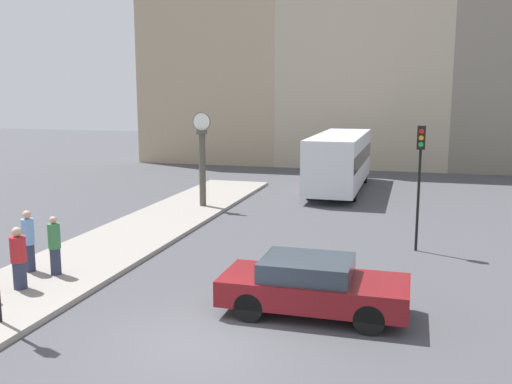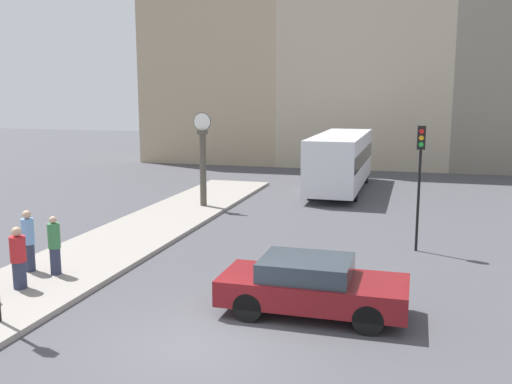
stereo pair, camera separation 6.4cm
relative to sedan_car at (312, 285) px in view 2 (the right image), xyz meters
The scene contains 10 objects.
ground_plane 3.04m from the sedan_car, 131.56° to the right, with size 120.00×120.00×0.00m, color #47474C.
sidewalk_corner 10.26m from the sedan_car, 136.83° to the left, with size 3.46×22.45×0.14m, color gray.
building_row 29.50m from the sedan_car, 93.25° to the left, with size 31.39×5.00×18.96m.
sedan_car is the anchor object (origin of this frame).
bus_distant 17.54m from the sedan_car, 95.29° to the left, with size 2.44×9.51×3.00m.
traffic_light_far 7.10m from the sedan_car, 69.58° to the left, with size 0.26×0.24×4.11m.
street_clock 13.00m from the sedan_car, 122.25° to the left, with size 0.81×0.37×4.16m.
pedestrian_red_top 7.56m from the sedan_car, behind, with size 0.40×0.40×1.63m.
pedestrian_blue_stripe 8.25m from the sedan_car, behind, with size 0.35×0.35×1.76m.
pedestrian_green_hoodie 7.37m from the sedan_car, behind, with size 0.34×0.34×1.65m.
Camera 2 is at (4.18, -10.42, 5.15)m, focal length 40.00 mm.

